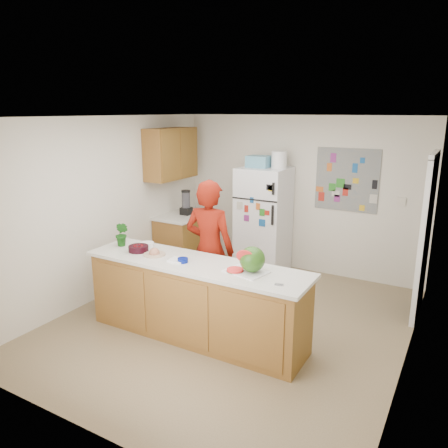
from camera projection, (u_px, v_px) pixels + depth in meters
The scene contains 26 objects.
floor at pixel (232, 323), 5.45m from camera, with size 4.00×4.50×0.02m, color brown.
wall_back at pixel (299, 195), 7.03m from camera, with size 4.00×0.02×2.50m, color beige.
wall_left at pixel (106, 208), 6.09m from camera, with size 0.02×4.50×2.50m, color beige.
wall_right at pixel (417, 253), 4.17m from camera, with size 0.02×4.50×2.50m, color beige.
ceiling at pixel (233, 116), 4.81m from camera, with size 4.00×4.50×0.02m, color white.
doorway at pixel (427, 238), 5.46m from camera, with size 0.03×0.85×2.04m, color black.
peninsula_base at pixel (196, 302), 5.01m from camera, with size 2.60×0.62×0.88m, color brown.
peninsula_top at pixel (195, 264), 4.90m from camera, with size 2.68×0.70×0.04m, color silver.
side_counter_base at pixel (182, 242), 7.28m from camera, with size 0.60×0.80×0.86m, color brown.
side_counter_top at pixel (181, 216), 7.17m from camera, with size 0.64×0.84×0.04m, color silver.
upper_cabinets at pixel (171, 154), 6.93m from camera, with size 0.35×1.00×0.80m, color brown.
refrigerator at pixel (263, 220), 7.03m from camera, with size 0.75×0.70×1.70m, color silver.
fridge_top_bin at pixel (259, 161), 6.84m from camera, with size 0.35×0.28×0.18m, color #5999B2.
photo_collage at pixel (347, 180), 6.58m from camera, with size 0.95×0.01×0.95m, color slate.
person at pixel (210, 250), 5.43m from camera, with size 0.65×0.42×1.77m, color #650F05.
blender_appliance at pixel (186, 203), 7.16m from camera, with size 0.14×0.14×0.38m, color black.
cutting_board at pixel (246, 272), 4.59m from camera, with size 0.42×0.31×0.01m, color white.
watermelon at pixel (252, 259), 4.54m from camera, with size 0.27×0.27×0.27m, color #2B5013.
watermelon_slice at pixel (235, 270), 4.59m from camera, with size 0.18×0.18×0.02m, color red.
cherry_bowl at pixel (138, 248), 5.26m from camera, with size 0.24×0.24×0.07m, color black.
white_bowl at pixel (147, 245), 5.42m from camera, with size 0.17×0.17×0.06m, color white.
cobalt_bowl at pixel (183, 260), 4.88m from camera, with size 0.12×0.12×0.05m, color #031169.
plate at pixel (154, 254), 5.13m from camera, with size 0.26×0.26×0.02m, color #BBAE94.
paper_towel at pixel (177, 260), 4.93m from camera, with size 0.18×0.16×0.02m, color silver.
keys at pixel (279, 285), 4.24m from camera, with size 0.08×0.04×0.01m, color gray.
potted_plant at pixel (122, 234), 5.43m from camera, with size 0.17×0.14×0.31m, color #1A4512.
Camera 1 is at (2.37, -4.36, 2.57)m, focal length 35.00 mm.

